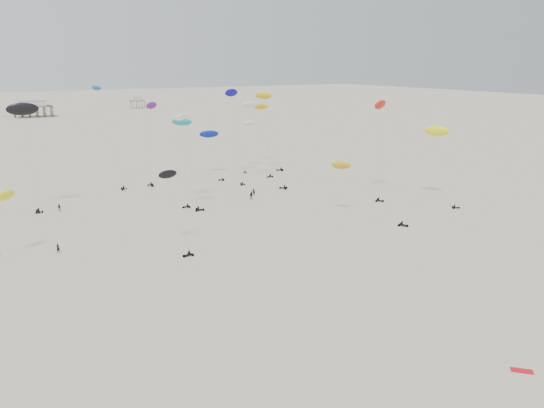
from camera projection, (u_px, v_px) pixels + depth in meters
ground_plane at (115, 152)px, 188.44m from camera, size 900.00×900.00×0.00m
pavilion_main at (33, 110)px, 308.17m from camera, size 21.00×13.00×9.80m
pavilion_small at (137, 103)px, 367.15m from camera, size 9.00×7.00×8.00m
rig_0 at (151, 131)px, 136.29m from camera, size 5.42×6.90×21.29m
rig_2 at (175, 202)px, 89.17m from camera, size 3.63×8.86×13.81m
rig_3 at (109, 137)px, 134.57m from camera, size 4.39×15.27×26.46m
rig_4 at (359, 182)px, 108.16m from camera, size 7.89×17.12×17.21m
rig_5 at (248, 132)px, 157.58m from camera, size 8.34×9.37×15.25m
rig_6 at (380, 117)px, 125.09m from camera, size 9.75×11.20×23.09m
rig_7 at (187, 148)px, 110.91m from camera, size 5.85×4.68×21.10m
rig_8 at (258, 123)px, 137.55m from camera, size 6.18×15.95×23.00m
rig_10 at (210, 138)px, 148.70m from camera, size 5.86×12.74×14.32m
rig_12 at (183, 137)px, 117.08m from camera, size 5.00×8.07×19.41m
rig_13 at (264, 107)px, 150.13m from camera, size 6.42×12.26×23.42m
rig_14 at (438, 137)px, 121.76m from camera, size 6.75×14.06×18.22m
rig_15 at (24, 121)px, 110.31m from camera, size 6.47×6.14×23.20m
rig_16 at (233, 107)px, 143.00m from camera, size 6.40×14.56×25.17m
rig_17 at (264, 120)px, 162.28m from camera, size 5.19×17.66×21.58m
spectator_0 at (58, 253)px, 89.25m from camera, size 0.83×0.76×1.88m
spectator_1 at (252, 199)px, 123.90m from camera, size 1.26×0.94×2.29m
spectator_2 at (60, 211)px, 114.12m from camera, size 1.14×0.64×1.89m
spectator_3 at (254, 195)px, 127.51m from camera, size 0.94×0.87×2.13m
grounded_kite_a at (522, 371)px, 55.04m from camera, size 2.19×2.20×0.08m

